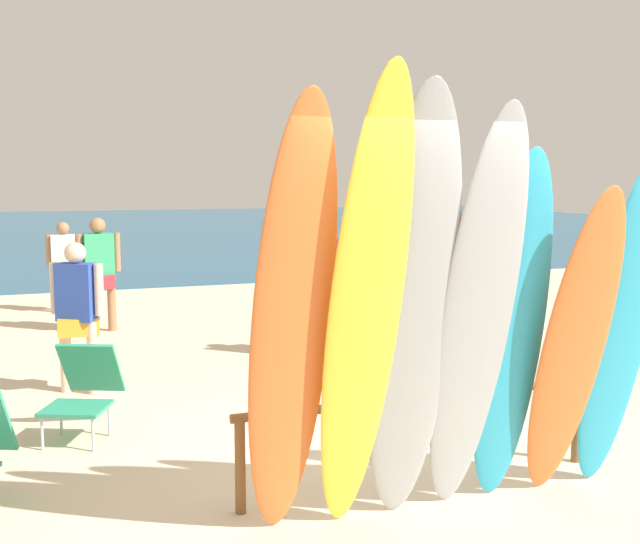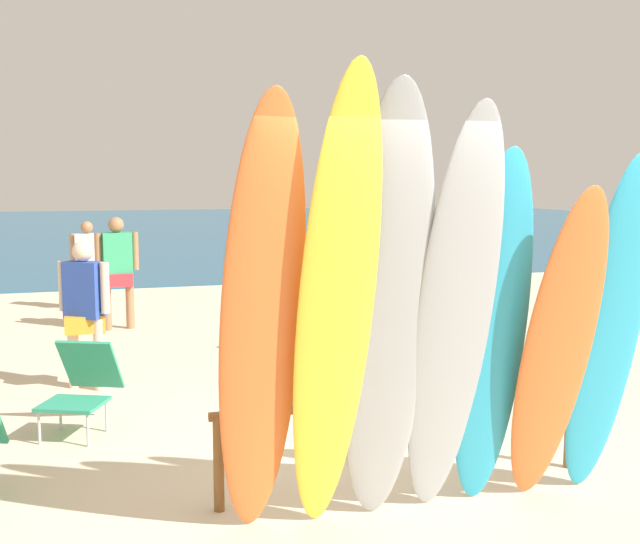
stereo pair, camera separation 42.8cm
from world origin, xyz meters
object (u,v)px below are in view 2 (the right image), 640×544
at_px(surfboard_grey_3, 454,319).
at_px(surfboard_grey_2, 386,314).
at_px(beachgoer_photographing, 84,304).
at_px(surfboard_teal_4, 492,334).
at_px(surfboard_orange_5, 558,350).
at_px(beachgoer_by_water, 88,259).
at_px(surfboard_teal_6, 609,330).
at_px(beachgoer_midbeach, 117,265).
at_px(surfboard_rack, 407,416).
at_px(beach_chair_striped, 82,383).
at_px(surfboard_orange_0, 262,326).
at_px(surfboard_yellow_1, 336,312).
at_px(beachgoer_near_rack, 362,279).

bearing_deg(surfboard_grey_3, surfboard_grey_2, 175.71).
xyz_separation_m(surfboard_grey_2, beachgoer_photographing, (-1.79, 3.92, -0.48)).
relative_size(surfboard_grey_3, surfboard_teal_4, 1.12).
relative_size(surfboard_orange_5, beachgoer_by_water, 1.49).
xyz_separation_m(surfboard_teal_6, beachgoer_midbeach, (-2.96, 7.07, -0.23)).
xyz_separation_m(surfboard_rack, surfboard_grey_3, (0.05, -0.59, 0.79)).
relative_size(surfboard_teal_4, beach_chair_striped, 2.70).
relative_size(beachgoer_by_water, beach_chair_striped, 1.67).
bearing_deg(surfboard_rack, beachgoer_midbeach, 105.07).
bearing_deg(beachgoer_midbeach, surfboard_orange_0, 86.68).
bearing_deg(surfboard_orange_5, beachgoer_photographing, 123.91).
relative_size(surfboard_rack, surfboard_grey_3, 1.03).
relative_size(surfboard_yellow_1, surfboard_teal_6, 1.21).
xyz_separation_m(surfboard_orange_0, surfboard_orange_5, (1.94, -0.05, -0.26)).
xyz_separation_m(beachgoer_photographing, beachgoer_near_rack, (3.18, 0.41, 0.09)).
bearing_deg(beachgoer_near_rack, surfboard_rack, 75.88).
distance_m(surfboard_rack, surfboard_orange_0, 1.52).
distance_m(surfboard_yellow_1, beachgoer_photographing, 4.27).
bearing_deg(surfboard_rack, beachgoer_by_water, 104.46).
height_order(surfboard_yellow_1, beachgoer_near_rack, surfboard_yellow_1).
bearing_deg(surfboard_orange_0, surfboard_grey_2, -6.59).
height_order(beachgoer_midbeach, beachgoer_by_water, beachgoer_midbeach).
xyz_separation_m(surfboard_grey_3, beachgoer_near_rack, (0.95, 4.33, -0.33)).
height_order(surfboard_teal_4, surfboard_teal_6, surfboard_teal_4).
height_order(surfboard_orange_0, beachgoer_by_water, surfboard_orange_0).
distance_m(surfboard_teal_4, beachgoer_by_water, 9.31).
bearing_deg(surfboard_grey_2, surfboard_orange_5, 3.86).
distance_m(surfboard_grey_3, surfboard_orange_5, 0.77).
xyz_separation_m(beachgoer_midbeach, beachgoer_near_rack, (2.76, -2.78, 0.04)).
relative_size(surfboard_rack, surfboard_orange_0, 1.02).
xyz_separation_m(surfboard_grey_3, beachgoer_midbeach, (-1.80, 7.11, -0.37)).
relative_size(beachgoer_photographing, beachgoer_by_water, 1.04).
relative_size(surfboard_rack, surfboard_orange_5, 1.26).
bearing_deg(beachgoer_near_rack, surfboard_grey_2, 72.97).
distance_m(surfboard_yellow_1, beachgoer_near_rack, 4.74).
height_order(surfboard_yellow_1, surfboard_teal_6, surfboard_yellow_1).
height_order(surfboard_orange_0, surfboard_grey_3, surfboard_orange_0).
relative_size(beachgoer_photographing, beach_chair_striped, 1.74).
height_order(surfboard_grey_3, beachgoer_midbeach, surfboard_grey_3).
bearing_deg(surfboard_grey_2, surfboard_yellow_1, -164.55).
distance_m(surfboard_yellow_1, surfboard_teal_6, 1.96).
height_order(surfboard_grey_3, beachgoer_near_rack, surfboard_grey_3).
distance_m(surfboard_yellow_1, beach_chair_striped, 3.14).
xyz_separation_m(surfboard_orange_0, surfboard_teal_4, (1.52, 0.05, -0.15)).
distance_m(surfboard_rack, beachgoer_near_rack, 3.89).
distance_m(surfboard_grey_3, beachgoer_by_water, 9.31).
relative_size(surfboard_orange_5, beach_chair_striped, 2.48).
distance_m(beachgoer_by_water, beach_chair_striped, 6.50).
bearing_deg(beach_chair_striped, beachgoer_near_rack, 53.10).
distance_m(beachgoer_midbeach, beachgoer_by_water, 1.97).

